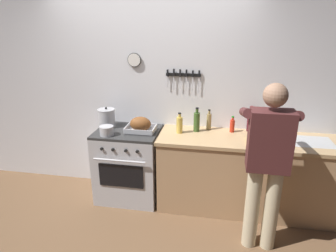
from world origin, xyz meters
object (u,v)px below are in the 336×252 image
Objects in this scene: stock_pot at (107,118)px; bottle_cooking_oil at (180,125)px; person_cook at (267,159)px; cutting_board at (263,142)px; bottle_soy_sauce at (273,131)px; bottle_vinegar at (209,121)px; saucepan at (107,131)px; roasting_pan at (141,125)px; stove at (129,164)px; bottle_hot_sauce at (232,126)px; bottle_wine_red at (250,121)px; bottle_olive_oil at (197,121)px.

stock_pot is 0.93m from bottle_cooking_oil.
cutting_board is (0.03, 0.53, -0.04)m from person_cook.
person_cook is 7.83× the size of bottle_soy_sauce.
saucepan is at bearing -160.62° from bottle_vinegar.
bottle_soy_sauce reaches higher than cutting_board.
saucepan is at bearing -172.57° from bottle_soy_sauce.
stock_pot is 1.19× the size of bottle_soy_sauce.
person_cook is 0.53m from cutting_board.
stock_pot is at bearing 166.64° from roasting_pan.
stove is 3.55× the size of bottle_vinegar.
stove is 4.61× the size of bottle_hot_sauce.
person_cook is 6.55× the size of bottle_vinegar.
cutting_board is 0.43m from bottle_hot_sauce.
bottle_wine_red is (1.28, 0.26, 0.05)m from roasting_pan.
bottle_wine_red reaches higher than stove.
bottle_wine_red is 0.49m from bottle_vinegar.
stove is 2.92× the size of bottle_wine_red.
stock_pot is 0.86× the size of bottle_olive_oil.
bottle_vinegar is (1.26, 0.11, -0.01)m from stock_pot.
stove is at bearing 53.55° from person_cook.
bottle_cooking_oil is 0.38m from bottle_vinegar.
person_cook reaches higher than bottle_soy_sauce.
saucepan reaches higher than stove.
bottle_cooking_oil is at bearing 171.61° from cutting_board.
stove is at bearing 176.59° from roasting_pan.
roasting_pan is (-1.37, 0.62, 0.03)m from person_cook.
cutting_board is 1.23× the size of bottle_olive_oil.
cutting_board is at bearing -3.79° from roasting_pan.
bottle_cooking_oil is (-0.94, 0.14, 0.09)m from cutting_board.
stock_pot reaches higher than bottle_cooking_oil.
roasting_pan is 0.46m from bottle_cooking_oil.
person_cook is 1.13m from bottle_cooking_oil.
bottle_olive_oil reaches higher than cutting_board.
bottle_cooking_oil reaches higher than saucepan.
bottle_soy_sauce is at bearing 2.45° from roasting_pan.
bottle_soy_sauce is (1.52, 0.07, 0.00)m from roasting_pan.
person_cook is 4.61× the size of cutting_board.
saucepan is at bearing -153.17° from roasting_pan.
bottle_vinegar is at bearing 20.14° from person_cook.
stock_pot reaches higher than saucepan.
bottle_vinegar is (-0.73, 0.16, 0.02)m from bottle_soy_sauce.
roasting_pan reaches higher than cutting_board.
saucepan is 0.45× the size of cutting_board.
bottle_cooking_oil is at bearing -167.11° from bottle_hot_sauce.
cutting_board is (1.75, 0.09, -0.04)m from saucepan.
bottle_soy_sauce is at bearing -26.63° from person_cook.
bottle_cooking_oil is (0.82, 0.23, 0.05)m from saucepan.
stock_pot is at bearing -178.65° from bottle_olive_oil.
person_cook reaches higher than bottle_cooking_oil.
bottle_cooking_oil is 0.98× the size of bottle_vinegar.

